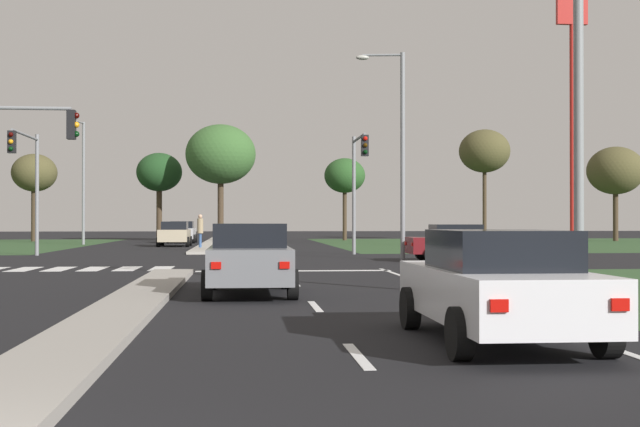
{
  "coord_description": "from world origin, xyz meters",
  "views": [
    {
      "loc": [
        2.09,
        -4.77,
        1.64
      ],
      "look_at": [
        5.52,
        32.23,
        1.97
      ],
      "focal_mm": 47.64,
      "sensor_mm": 36.0,
      "label": 1
    }
  ],
  "objects_px": {
    "traffic_signal_far_right": "(358,172)",
    "fastfood_pole_sign": "(572,70)",
    "car_silver_third": "(182,232)",
    "treeline_seventh": "(615,171)",
    "treeline_third": "(159,173)",
    "treeline_second": "(34,174)",
    "car_white_near": "(497,285)",
    "car_beige_fourth": "(175,234)",
    "street_lamp_third": "(82,175)",
    "treeline_sixth": "(484,152)",
    "traffic_signal_far_left": "(28,170)",
    "pedestrian_at_median": "(200,227)",
    "car_maroon_fifth": "(458,242)",
    "treeline_fourth": "(221,155)",
    "street_lamp_second": "(399,144)",
    "car_grey_second": "(249,258)",
    "treeline_fifth": "(345,176)",
    "street_lamp_near": "(587,41)"
  },
  "relations": [
    {
      "from": "car_maroon_fifth",
      "to": "street_lamp_third",
      "type": "xyz_separation_m",
      "value": [
        -19.76,
        26.08,
        4.04
      ]
    },
    {
      "from": "street_lamp_near",
      "to": "treeline_sixth",
      "type": "height_order",
      "value": "treeline_sixth"
    },
    {
      "from": "car_beige_fourth",
      "to": "traffic_signal_far_left",
      "type": "bearing_deg",
      "value": 71.25
    },
    {
      "from": "street_lamp_third",
      "to": "fastfood_pole_sign",
      "type": "height_order",
      "value": "fastfood_pole_sign"
    },
    {
      "from": "pedestrian_at_median",
      "to": "car_grey_second",
      "type": "bearing_deg",
      "value": 64.68
    },
    {
      "from": "traffic_signal_far_left",
      "to": "street_lamp_third",
      "type": "relative_size",
      "value": 0.68
    },
    {
      "from": "car_beige_fourth",
      "to": "treeline_seventh",
      "type": "distance_m",
      "value": 36.76
    },
    {
      "from": "car_grey_second",
      "to": "treeline_sixth",
      "type": "relative_size",
      "value": 0.47
    },
    {
      "from": "street_lamp_second",
      "to": "treeline_seventh",
      "type": "xyz_separation_m",
      "value": [
        23.81,
        31.41,
        0.84
      ]
    },
    {
      "from": "car_white_near",
      "to": "car_beige_fourth",
      "type": "height_order",
      "value": "car_beige_fourth"
    },
    {
      "from": "pedestrian_at_median",
      "to": "treeline_seventh",
      "type": "relative_size",
      "value": 0.24
    },
    {
      "from": "treeline_second",
      "to": "treeline_third",
      "type": "distance_m",
      "value": 9.83
    },
    {
      "from": "car_white_near",
      "to": "car_beige_fourth",
      "type": "bearing_deg",
      "value": 99.93
    },
    {
      "from": "car_maroon_fifth",
      "to": "treeline_fourth",
      "type": "bearing_deg",
      "value": -162.97
    },
    {
      "from": "car_maroon_fifth",
      "to": "fastfood_pole_sign",
      "type": "bearing_deg",
      "value": 142.78
    },
    {
      "from": "car_beige_fourth",
      "to": "fastfood_pole_sign",
      "type": "bearing_deg",
      "value": 160.28
    },
    {
      "from": "traffic_signal_far_right",
      "to": "fastfood_pole_sign",
      "type": "bearing_deg",
      "value": 28.24
    },
    {
      "from": "car_maroon_fifth",
      "to": "treeline_third",
      "type": "distance_m",
      "value": 40.55
    },
    {
      "from": "car_silver_third",
      "to": "treeline_fifth",
      "type": "bearing_deg",
      "value": -151.48
    },
    {
      "from": "car_maroon_fifth",
      "to": "pedestrian_at_median",
      "type": "relative_size",
      "value": 2.23
    },
    {
      "from": "traffic_signal_far_left",
      "to": "car_silver_third",
      "type": "bearing_deg",
      "value": 77.86
    },
    {
      "from": "car_silver_third",
      "to": "treeline_sixth",
      "type": "xyz_separation_m",
      "value": [
        25.43,
        7.75,
        6.84
      ]
    },
    {
      "from": "car_white_near",
      "to": "car_grey_second",
      "type": "distance_m",
      "value": 8.45
    },
    {
      "from": "treeline_sixth",
      "to": "treeline_fifth",
      "type": "bearing_deg",
      "value": -177.16
    },
    {
      "from": "treeline_second",
      "to": "treeline_fifth",
      "type": "height_order",
      "value": "treeline_second"
    },
    {
      "from": "treeline_second",
      "to": "treeline_seventh",
      "type": "relative_size",
      "value": 0.91
    },
    {
      "from": "pedestrian_at_median",
      "to": "treeline_fourth",
      "type": "xyz_separation_m",
      "value": [
        0.67,
        19.42,
        5.64
      ]
    },
    {
      "from": "street_lamp_near",
      "to": "traffic_signal_far_right",
      "type": "bearing_deg",
      "value": 93.37
    },
    {
      "from": "fastfood_pole_sign",
      "to": "treeline_second",
      "type": "bearing_deg",
      "value": 147.76
    },
    {
      "from": "traffic_signal_far_left",
      "to": "treeline_second",
      "type": "height_order",
      "value": "treeline_second"
    },
    {
      "from": "treeline_third",
      "to": "car_silver_third",
      "type": "bearing_deg",
      "value": -71.01
    },
    {
      "from": "street_lamp_second",
      "to": "fastfood_pole_sign",
      "type": "xyz_separation_m",
      "value": [
        12.35,
        11.99,
        5.47
      ]
    },
    {
      "from": "street_lamp_third",
      "to": "treeline_seventh",
      "type": "distance_m",
      "value": 41.91
    },
    {
      "from": "car_white_near",
      "to": "street_lamp_second",
      "type": "bearing_deg",
      "value": 82.54
    },
    {
      "from": "traffic_signal_far_right",
      "to": "treeline_sixth",
      "type": "height_order",
      "value": "treeline_sixth"
    },
    {
      "from": "car_grey_second",
      "to": "street_lamp_near",
      "type": "height_order",
      "value": "street_lamp_near"
    },
    {
      "from": "traffic_signal_far_right",
      "to": "treeline_sixth",
      "type": "relative_size",
      "value": 0.61
    },
    {
      "from": "street_lamp_near",
      "to": "treeline_sixth",
      "type": "xyz_separation_m",
      "value": [
        14.11,
        55.47,
        2.4
      ]
    },
    {
      "from": "treeline_third",
      "to": "treeline_second",
      "type": "bearing_deg",
      "value": -171.78
    },
    {
      "from": "street_lamp_third",
      "to": "treeline_second",
      "type": "relative_size",
      "value": 1.22
    },
    {
      "from": "street_lamp_near",
      "to": "street_lamp_third",
      "type": "height_order",
      "value": "street_lamp_near"
    },
    {
      "from": "car_silver_third",
      "to": "treeline_fourth",
      "type": "distance_m",
      "value": 7.7
    },
    {
      "from": "treeline_sixth",
      "to": "car_silver_third",
      "type": "bearing_deg",
      "value": -163.05
    },
    {
      "from": "car_white_near",
      "to": "fastfood_pole_sign",
      "type": "relative_size",
      "value": 0.32
    },
    {
      "from": "car_maroon_fifth",
      "to": "treeline_seventh",
      "type": "height_order",
      "value": "treeline_seventh"
    },
    {
      "from": "pedestrian_at_median",
      "to": "treeline_third",
      "type": "xyz_separation_m",
      "value": [
        -4.44,
        22.44,
        4.32
      ]
    },
    {
      "from": "car_silver_third",
      "to": "treeline_seventh",
      "type": "height_order",
      "value": "treeline_seventh"
    },
    {
      "from": "treeline_sixth",
      "to": "traffic_signal_far_left",
      "type": "bearing_deg",
      "value": -133.62
    },
    {
      "from": "traffic_signal_far_left",
      "to": "pedestrian_at_median",
      "type": "distance_m",
      "value": 11.81
    },
    {
      "from": "treeline_second",
      "to": "treeline_third",
      "type": "bearing_deg",
      "value": 8.22
    }
  ]
}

